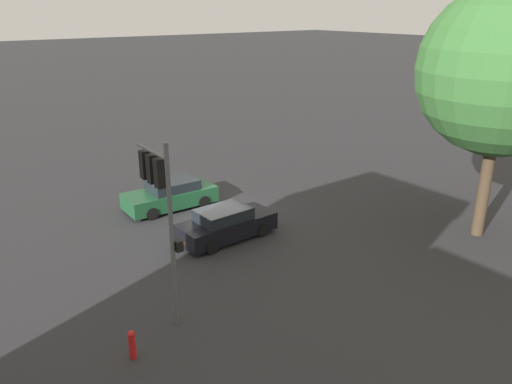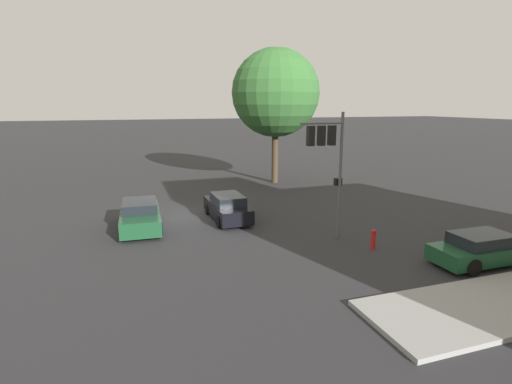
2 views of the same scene
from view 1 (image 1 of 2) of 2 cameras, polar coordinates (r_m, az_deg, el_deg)
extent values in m
plane|color=#28282B|center=(24.52, -4.40, -2.63)|extent=(300.00, 300.00, 0.00)
cylinder|color=#423323|center=(23.76, 24.67, 0.65)|extent=(0.52, 0.52, 4.59)
sphere|color=#33662D|center=(22.74, 26.50, 12.32)|extent=(6.92, 6.92, 6.92)
cylinder|color=#515456|center=(15.31, -9.59, -5.31)|extent=(0.14, 0.14, 6.00)
cylinder|color=#515456|center=(15.34, -11.89, 4.57)|extent=(0.16, 2.10, 0.10)
cube|color=black|center=(15.03, -10.91, 2.13)|extent=(0.31, 0.31, 0.90)
sphere|color=red|center=(15.02, -10.33, 3.36)|extent=(0.20, 0.20, 0.20)
sphere|color=#99660F|center=(15.11, -10.26, 2.27)|extent=(0.20, 0.20, 0.20)
sphere|color=#0F511E|center=(15.20, -10.19, 1.19)|extent=(0.20, 0.20, 0.20)
cube|color=black|center=(15.49, -11.74, 2.62)|extent=(0.31, 0.31, 0.90)
sphere|color=red|center=(15.48, -11.18, 3.81)|extent=(0.20, 0.20, 0.20)
sphere|color=#99660F|center=(15.56, -11.11, 2.75)|extent=(0.20, 0.20, 0.20)
sphere|color=#0F511E|center=(15.66, -11.04, 1.70)|extent=(0.20, 0.20, 0.20)
cube|color=black|center=(15.95, -12.53, 3.07)|extent=(0.31, 0.31, 0.90)
sphere|color=red|center=(15.94, -11.99, 4.23)|extent=(0.20, 0.20, 0.20)
sphere|color=#99660F|center=(16.02, -11.91, 3.20)|extent=(0.20, 0.20, 0.20)
sphere|color=#0F511E|center=(16.11, -11.83, 2.18)|extent=(0.20, 0.20, 0.20)
cube|color=black|center=(15.49, -8.93, -6.00)|extent=(0.23, 0.36, 0.35)
sphere|color=orange|center=(15.55, -8.47, -5.88)|extent=(0.18, 0.18, 0.18)
cube|color=#194728|center=(25.52, -9.79, -0.59)|extent=(4.62, 2.14, 0.78)
cube|color=black|center=(25.37, -9.51, 0.83)|extent=(2.43, 1.81, 0.49)
cylinder|color=black|center=(24.31, -11.82, -2.45)|extent=(0.62, 0.25, 0.61)
cylinder|color=black|center=(25.90, -13.45, -1.14)|extent=(0.62, 0.25, 0.61)
cylinder|color=black|center=(25.43, -6.01, -1.08)|extent=(0.62, 0.25, 0.61)
cylinder|color=black|center=(26.95, -7.91, 0.10)|extent=(0.62, 0.25, 0.61)
cube|color=black|center=(21.88, -3.34, -3.97)|extent=(4.40, 1.82, 0.77)
cube|color=black|center=(21.53, -3.75, -2.54)|extent=(2.30, 1.57, 0.50)
cylinder|color=black|center=(23.30, -1.76, -3.04)|extent=(0.61, 0.23, 0.60)
cylinder|color=black|center=(22.14, 0.76, -4.34)|extent=(0.61, 0.23, 0.60)
cylinder|color=black|center=(21.94, -7.45, -4.76)|extent=(0.61, 0.23, 0.60)
cylinder|color=black|center=(20.70, -5.09, -6.28)|extent=(0.61, 0.23, 0.60)
cylinder|color=red|center=(15.45, -13.94, -16.81)|extent=(0.20, 0.20, 0.75)
sphere|color=red|center=(15.19, -14.08, -15.50)|extent=(0.22, 0.22, 0.22)
camera|label=2|loc=(24.36, -60.82, 2.33)|focal=28.00mm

